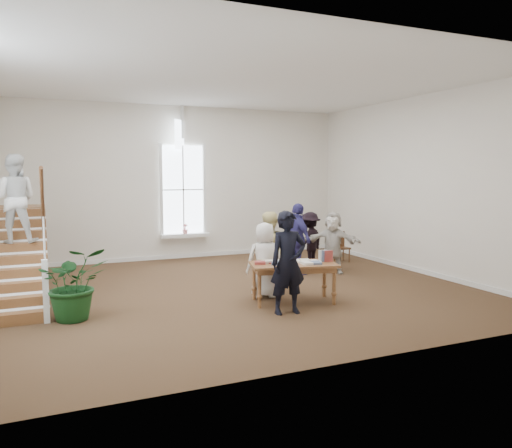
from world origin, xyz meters
name	(u,v)px	position (x,y,z in m)	size (l,w,h in m)	color
ground	(237,290)	(0.00, 0.00, 0.00)	(10.00, 10.00, 0.00)	#452D1B
room_shell	(184,245)	(0.00, 4.39, 0.40)	(10.49, 10.00, 10.00)	silver
staircase	(16,221)	(-4.34, 0.75, 1.62)	(1.10, 4.10, 2.92)	brown
library_table	(293,267)	(0.65, -1.39, 0.70)	(1.82, 1.21, 0.85)	brown
police_officer	(288,263)	(0.20, -2.04, 0.94)	(0.69, 0.45, 1.88)	black
elderly_woman	(265,260)	(0.30, -0.79, 0.78)	(0.76, 0.49, 1.55)	silver
person_yellow	(268,251)	(0.60, -0.29, 0.86)	(0.84, 0.65, 1.73)	#F0DE96
woman_cluster_a	(298,239)	(2.00, 0.97, 0.90)	(1.05, 0.44, 1.80)	navy
woman_cluster_b	(310,241)	(2.60, 1.42, 0.76)	(0.99, 0.57, 1.53)	black
woman_cluster_c	(333,242)	(2.90, 0.77, 0.79)	(1.46, 0.47, 1.58)	beige
floor_plant	(74,283)	(-3.40, -0.93, 0.65)	(1.16, 1.01, 1.29)	#133B16
side_chair	(341,245)	(4.00, 2.09, 0.47)	(0.38, 0.38, 0.86)	#391F0F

